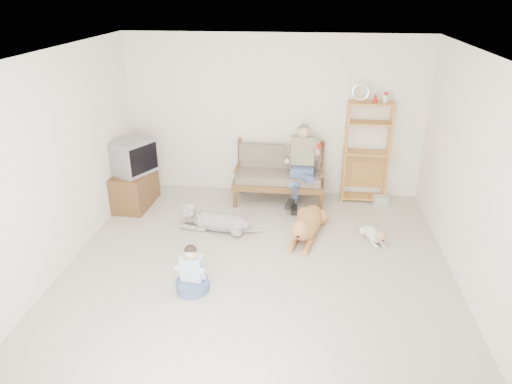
# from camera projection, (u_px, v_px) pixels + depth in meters

# --- Properties ---
(floor) EXTENTS (5.50, 5.50, 0.00)m
(floor) POSITION_uv_depth(u_px,v_px,m) (256.00, 280.00, 5.73)
(floor) COLOR beige
(floor) RESTS_ON ground
(ceiling) EXTENTS (5.50, 5.50, 0.00)m
(ceiling) POSITION_uv_depth(u_px,v_px,m) (255.00, 58.00, 4.61)
(ceiling) COLOR white
(ceiling) RESTS_ON ground
(wall_back) EXTENTS (5.00, 0.00, 5.00)m
(wall_back) POSITION_uv_depth(u_px,v_px,m) (274.00, 117.00, 7.65)
(wall_back) COLOR silver
(wall_back) RESTS_ON ground
(wall_front) EXTENTS (5.00, 0.00, 5.00)m
(wall_front) POSITION_uv_depth(u_px,v_px,m) (203.00, 363.00, 2.68)
(wall_front) COLOR silver
(wall_front) RESTS_ON ground
(wall_left) EXTENTS (0.00, 5.50, 5.50)m
(wall_left) POSITION_uv_depth(u_px,v_px,m) (47.00, 172.00, 5.42)
(wall_left) COLOR silver
(wall_left) RESTS_ON ground
(wall_right) EXTENTS (0.00, 5.50, 5.50)m
(wall_right) POSITION_uv_depth(u_px,v_px,m) (485.00, 191.00, 4.92)
(wall_right) COLOR silver
(wall_right) RESTS_ON ground
(loveseat) EXTENTS (1.50, 0.70, 0.95)m
(loveseat) POSITION_uv_depth(u_px,v_px,m) (279.00, 173.00, 7.66)
(loveseat) COLOR brown
(loveseat) RESTS_ON ground
(man) EXTENTS (0.51, 0.73, 1.19)m
(man) POSITION_uv_depth(u_px,v_px,m) (300.00, 171.00, 7.37)
(man) COLOR #526797
(man) RESTS_ON loveseat
(etagere) EXTENTS (0.75, 0.33, 1.99)m
(etagere) POSITION_uv_depth(u_px,v_px,m) (366.00, 151.00, 7.52)
(etagere) COLOR gold
(etagere) RESTS_ON ground
(book_stack) EXTENTS (0.26, 0.21, 0.15)m
(book_stack) POSITION_uv_depth(u_px,v_px,m) (381.00, 200.00, 7.66)
(book_stack) COLOR beige
(book_stack) RESTS_ON ground
(tv_stand) EXTENTS (0.55, 0.93, 0.60)m
(tv_stand) POSITION_uv_depth(u_px,v_px,m) (135.00, 188.00, 7.55)
(tv_stand) COLOR brown
(tv_stand) RESTS_ON ground
(crt_tv) EXTENTS (0.76, 0.82, 0.54)m
(crt_tv) POSITION_uv_depth(u_px,v_px,m) (133.00, 156.00, 7.30)
(crt_tv) COLOR gray
(crt_tv) RESTS_ON tv_stand
(wall_outlet) EXTENTS (0.12, 0.02, 0.08)m
(wall_outlet) POSITION_uv_depth(u_px,v_px,m) (203.00, 172.00, 8.20)
(wall_outlet) COLOR silver
(wall_outlet) RESTS_ON ground
(golden_retriever) EXTENTS (0.57, 1.45, 0.44)m
(golden_retriever) POSITION_uv_depth(u_px,v_px,m) (307.00, 224.00, 6.67)
(golden_retriever) COLOR #C28043
(golden_retriever) RESTS_ON ground
(shaggy_dog) EXTENTS (1.35, 0.43, 0.40)m
(shaggy_dog) POSITION_uv_depth(u_px,v_px,m) (213.00, 220.00, 6.83)
(shaggy_dog) COLOR silver
(shaggy_dog) RESTS_ON ground
(terrier) EXTENTS (0.33, 0.64, 0.25)m
(terrier) POSITION_uv_depth(u_px,v_px,m) (374.00, 235.00, 6.54)
(terrier) COLOR white
(terrier) RESTS_ON ground
(child) EXTENTS (0.40, 0.40, 0.63)m
(child) POSITION_uv_depth(u_px,v_px,m) (192.00, 274.00, 5.44)
(child) COLOR #526797
(child) RESTS_ON ground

